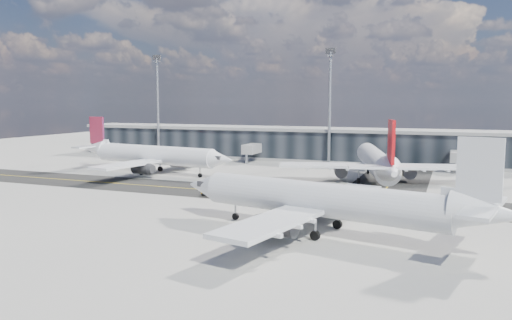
{
  "coord_description": "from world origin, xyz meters",
  "views": [
    {
      "loc": [
        28.97,
        -74.85,
        15.81
      ],
      "look_at": [
        -4.95,
        10.64,
        5.0
      ],
      "focal_mm": 35.0,
      "sensor_mm": 36.0,
      "label": 1
    }
  ],
  "objects_px": {
    "airliner_redtail": "(376,162)",
    "baggage_tug": "(211,191)",
    "airliner_near": "(324,201)",
    "service_van": "(393,172)",
    "airliner_af": "(152,155)"
  },
  "relations": [
    {
      "from": "airliner_redtail",
      "to": "baggage_tug",
      "type": "relative_size",
      "value": 15.77
    },
    {
      "from": "airliner_redtail",
      "to": "airliner_near",
      "type": "xyz_separation_m",
      "value": [
        -0.44,
        -39.4,
        -0.23
      ]
    },
    {
      "from": "airliner_near",
      "to": "baggage_tug",
      "type": "relative_size",
      "value": 15.04
    },
    {
      "from": "airliner_redtail",
      "to": "service_van",
      "type": "xyz_separation_m",
      "value": [
        1.78,
        12.94,
        -3.53
      ]
    },
    {
      "from": "baggage_tug",
      "to": "service_van",
      "type": "bearing_deg",
      "value": 151.43
    },
    {
      "from": "airliner_af",
      "to": "airliner_near",
      "type": "distance_m",
      "value": 59.79
    },
    {
      "from": "airliner_af",
      "to": "service_van",
      "type": "distance_m",
      "value": 52.69
    },
    {
      "from": "airliner_redtail",
      "to": "airliner_near",
      "type": "bearing_deg",
      "value": -105.68
    },
    {
      "from": "airliner_af",
      "to": "baggage_tug",
      "type": "height_order",
      "value": "airliner_af"
    },
    {
      "from": "airliner_near",
      "to": "service_van",
      "type": "distance_m",
      "value": 52.49
    },
    {
      "from": "airliner_af",
      "to": "service_van",
      "type": "height_order",
      "value": "airliner_af"
    },
    {
      "from": "airliner_af",
      "to": "airliner_redtail",
      "type": "distance_m",
      "value": 48.32
    },
    {
      "from": "airliner_redtail",
      "to": "airliner_near",
      "type": "relative_size",
      "value": 1.05
    },
    {
      "from": "airliner_redtail",
      "to": "airliner_near",
      "type": "height_order",
      "value": "airliner_redtail"
    },
    {
      "from": "baggage_tug",
      "to": "service_van",
      "type": "relative_size",
      "value": 0.5
    }
  ]
}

